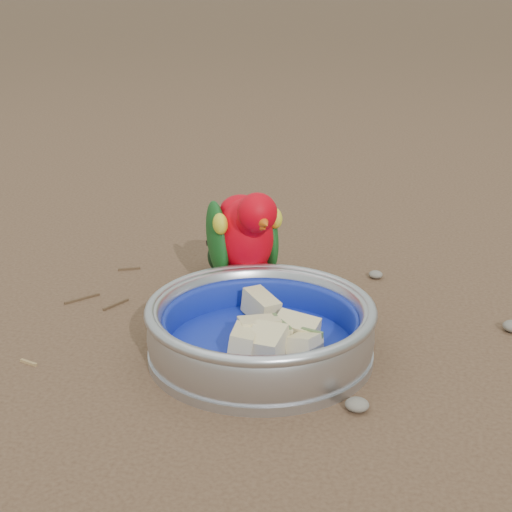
# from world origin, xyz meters

# --- Properties ---
(ground) EXTENTS (60.00, 60.00, 0.00)m
(ground) POSITION_xyz_m (0.00, 0.00, 0.00)
(ground) COLOR brown
(food_bowl) EXTENTS (0.24, 0.24, 0.02)m
(food_bowl) POSITION_xyz_m (0.02, 0.08, 0.01)
(food_bowl) COLOR #B2B2BA
(food_bowl) RESTS_ON ground
(bowl_wall) EXTENTS (0.24, 0.24, 0.04)m
(bowl_wall) POSITION_xyz_m (0.02, 0.08, 0.04)
(bowl_wall) COLOR #B2B2BA
(bowl_wall) RESTS_ON food_bowl
(fruit_wedges) EXTENTS (0.14, 0.14, 0.03)m
(fruit_wedges) POSITION_xyz_m (0.02, 0.08, 0.03)
(fruit_wedges) COLOR beige
(fruit_wedges) RESTS_ON food_bowl
(lory_parrot) EXTENTS (0.17, 0.20, 0.15)m
(lory_parrot) POSITION_xyz_m (-0.03, 0.22, 0.07)
(lory_parrot) COLOR #CA000E
(lory_parrot) RESTS_ON ground
(ground_debris) EXTENTS (0.90, 0.80, 0.01)m
(ground_debris) POSITION_xyz_m (0.02, 0.01, 0.00)
(ground_debris) COLOR #977547
(ground_debris) RESTS_ON ground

